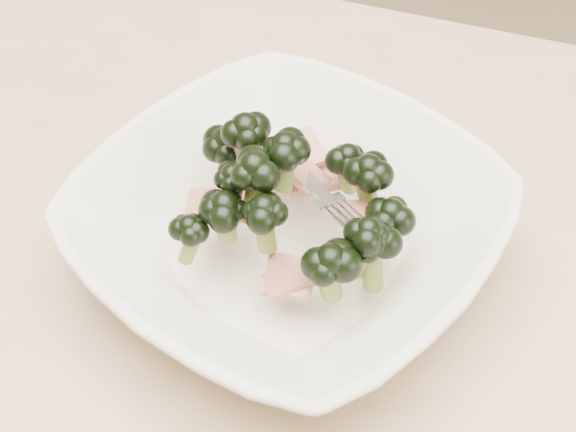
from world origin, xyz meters
name	(u,v)px	position (x,y,z in m)	size (l,w,h in m)	color
dining_table	(230,351)	(0.00, 0.00, 0.65)	(1.20, 0.80, 0.75)	tan
broccoli_dish	(289,224)	(0.04, 0.04, 0.79)	(0.39, 0.39, 0.12)	beige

